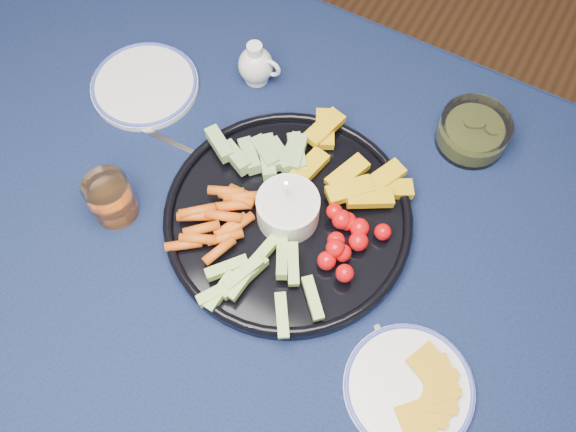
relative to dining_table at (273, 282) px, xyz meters
The scene contains 9 objects.
dining_table is the anchor object (origin of this frame).
crudite_platter 0.13m from the dining_table, 101.22° to the left, with size 0.40×0.40×0.13m.
creamer_pitcher 0.39m from the dining_table, 123.99° to the left, with size 0.08×0.06×0.09m.
pickle_bowl 0.42m from the dining_table, 62.75° to the left, with size 0.12×0.12×0.06m.
cheese_plate 0.30m from the dining_table, 16.08° to the right, with size 0.19×0.19×0.02m.
juice_tumbler 0.30m from the dining_table, behind, with size 0.07×0.07×0.09m.
fork_left 0.28m from the dining_table, 155.66° to the left, with size 0.17×0.02×0.00m.
fork_right 0.28m from the dining_table, 15.94° to the right, with size 0.13×0.11×0.00m.
side_plate_extra 0.43m from the dining_table, 153.38° to the left, with size 0.19×0.19×0.02m.
Camera 1 is at (0.21, -0.33, 1.68)m, focal length 40.00 mm.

